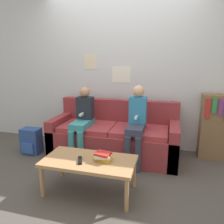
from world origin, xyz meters
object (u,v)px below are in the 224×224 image
object	(u,v)px
tv_remote	(80,160)
couch	(114,137)
bookshelf	(216,127)
backpack	(31,141)
person_left	(82,119)
coffee_table	(89,163)
person_right	(136,121)

from	to	relation	value
tv_remote	couch	bearing A→B (deg)	61.03
bookshelf	backpack	distance (m)	2.87
couch	person_left	xyz separation A→B (m)	(-0.45, -0.19, 0.31)
coffee_table	person_right	distance (m)	0.98
person_right	bookshelf	bearing A→B (deg)	23.04
coffee_table	person_right	world-z (taller)	person_right
coffee_table	couch	bearing A→B (deg)	88.92
couch	backpack	distance (m)	1.33
person_left	bookshelf	bearing A→B (deg)	14.13
couch	person_left	world-z (taller)	person_left
bookshelf	backpack	xyz separation A→B (m)	(-2.80, -0.58, -0.29)
person_right	backpack	xyz separation A→B (m)	(-1.66, -0.10, -0.43)
coffee_table	tv_remote	bearing A→B (deg)	-141.34
person_right	coffee_table	bearing A→B (deg)	-114.46
coffee_table	bookshelf	world-z (taller)	bookshelf
person_left	backpack	size ratio (longest dim) A/B	2.62
couch	bookshelf	distance (m)	1.54
couch	backpack	xyz separation A→B (m)	(-1.30, -0.29, -0.09)
couch	backpack	bearing A→B (deg)	-167.51
person_left	backpack	xyz separation A→B (m)	(-0.85, -0.10, -0.40)
backpack	coffee_table	bearing A→B (deg)	-30.36
couch	backpack	size ratio (longest dim) A/B	4.72
bookshelf	couch	bearing A→B (deg)	-168.77
couch	person_right	bearing A→B (deg)	-26.49
tv_remote	backpack	world-z (taller)	tv_remote
coffee_table	bookshelf	bearing A→B (deg)	41.28
couch	coffee_table	bearing A→B (deg)	-91.08
bookshelf	backpack	bearing A→B (deg)	-168.18
coffee_table	bookshelf	xyz separation A→B (m)	(1.52, 1.33, 0.14)
person_left	backpack	world-z (taller)	person_left
couch	person_left	bearing A→B (deg)	-156.75
person_left	bookshelf	world-z (taller)	person_left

